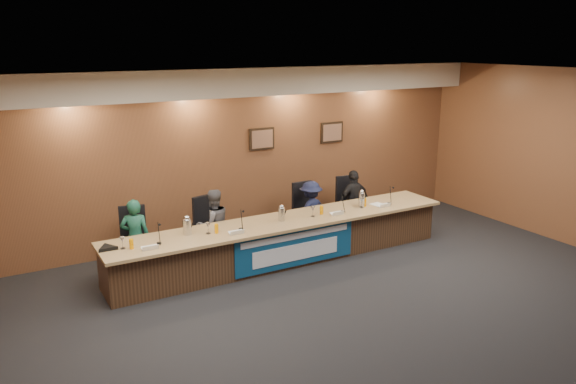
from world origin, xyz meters
name	(u,v)px	position (x,y,z in m)	size (l,w,h in m)	color
floor	(369,319)	(0.00, 0.00, 0.00)	(10.00, 10.00, 0.00)	black
ceiling	(379,80)	(0.00, 0.00, 3.20)	(10.00, 8.00, 0.04)	silver
wall_back	(242,154)	(0.00, 4.00, 1.60)	(10.00, 0.04, 3.20)	brown
soffit	(247,82)	(0.00, 3.75, 2.95)	(10.00, 0.50, 0.50)	beige
dais_body	(284,242)	(0.00, 2.40, 0.35)	(6.00, 0.80, 0.70)	#412A1A
dais_top	(285,221)	(0.00, 2.35, 0.72)	(6.10, 0.95, 0.05)	#A17F51
banner	(296,247)	(0.00, 1.99, 0.38)	(2.20, 0.02, 0.65)	navy
banner_text_upper	(296,236)	(0.00, 1.97, 0.58)	(2.00, 0.01, 0.10)	silver
banner_text_lower	(296,252)	(0.00, 1.97, 0.30)	(1.60, 0.01, 0.28)	silver
wall_photo_left	(262,139)	(0.40, 3.97, 1.85)	(0.52, 0.04, 0.42)	black
wall_photo_right	(332,132)	(2.00, 3.97, 1.85)	(0.52, 0.04, 0.42)	black
panelist_a	(135,238)	(-2.34, 3.05, 0.63)	(0.46, 0.30, 1.27)	#19503D
panelist_b	(214,225)	(-1.01, 3.05, 0.62)	(0.61, 0.47, 1.25)	#55535A
panelist_c	(311,211)	(0.94, 3.05, 0.57)	(0.74, 0.43, 1.15)	#131836
panelist_d	(354,201)	(1.93, 3.05, 0.62)	(0.73, 0.30, 1.25)	black
office_chair_a	(134,245)	(-2.34, 3.15, 0.48)	(0.48, 0.48, 0.08)	black
office_chair_b	(212,231)	(-1.01, 3.15, 0.48)	(0.48, 0.48, 0.08)	black
office_chair_c	(308,215)	(0.94, 3.15, 0.48)	(0.48, 0.48, 0.08)	black
office_chair_d	(350,207)	(1.93, 3.15, 0.48)	(0.48, 0.48, 0.08)	black
nameplate_a	(150,247)	(-2.37, 2.08, 0.80)	(0.24, 0.06, 0.09)	white
microphone_a	(159,243)	(-2.18, 2.27, 0.76)	(0.07, 0.07, 0.02)	black
juice_glass_a	(131,244)	(-2.59, 2.26, 0.82)	(0.06, 0.06, 0.15)	#F49700
water_glass_a	(122,243)	(-2.70, 2.33, 0.84)	(0.08, 0.08, 0.18)	silver
nameplate_b	(237,232)	(-1.00, 2.07, 0.80)	(0.24, 0.06, 0.09)	white
microphone_b	(241,229)	(-0.85, 2.27, 0.76)	(0.07, 0.07, 0.02)	black
juice_glass_b	(216,229)	(-1.26, 2.30, 0.82)	(0.06, 0.06, 0.15)	#F49700
water_glass_b	(208,228)	(-1.38, 2.34, 0.84)	(0.08, 0.08, 0.18)	silver
nameplate_c	(338,213)	(0.92, 2.12, 0.80)	(0.24, 0.06, 0.09)	white
microphone_c	(342,211)	(1.09, 2.26, 0.76)	(0.07, 0.07, 0.02)	black
juice_glass_c	(321,210)	(0.71, 2.32, 0.82)	(0.06, 0.06, 0.15)	#F49700
water_glass_c	(313,212)	(0.51, 2.28, 0.84)	(0.08, 0.08, 0.18)	silver
nameplate_d	(385,205)	(1.93, 2.10, 0.80)	(0.24, 0.06, 0.09)	white
microphone_d	(389,203)	(2.14, 2.25, 0.76)	(0.07, 0.07, 0.02)	black
juice_glass_d	(365,202)	(1.65, 2.34, 0.82)	(0.06, 0.06, 0.15)	#F49700
water_glass_d	(362,203)	(1.54, 2.29, 0.84)	(0.08, 0.08, 0.18)	silver
carafe_left	(187,227)	(-1.68, 2.46, 0.87)	(0.13, 0.13, 0.24)	silver
carafe_mid	(281,214)	(-0.07, 2.34, 0.86)	(0.11, 0.11, 0.22)	silver
carafe_right	(362,200)	(1.59, 2.36, 0.88)	(0.11, 0.11, 0.26)	silver
speakerphone	(107,248)	(-2.90, 2.41, 0.78)	(0.32, 0.32, 0.05)	black
paper_stack	(379,205)	(1.93, 2.27, 0.75)	(0.22, 0.30, 0.01)	white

